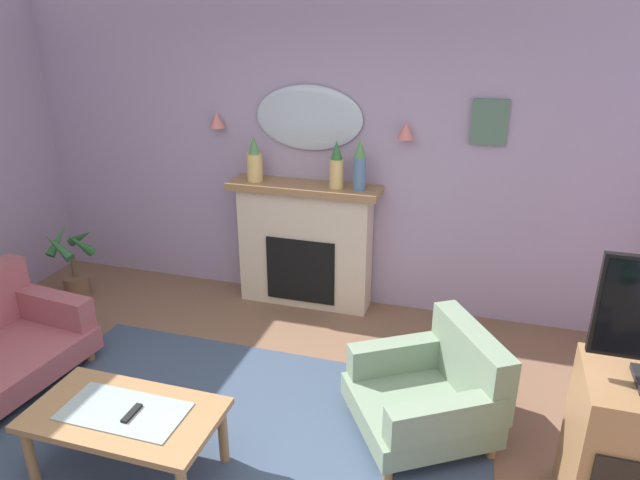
{
  "coord_description": "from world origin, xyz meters",
  "views": [
    {
      "loc": [
        1.37,
        -2.27,
        2.56
      ],
      "look_at": [
        0.3,
        1.27,
        1.08
      ],
      "focal_mm": 31.98,
      "sensor_mm": 36.0,
      "label": 1
    }
  ],
  "objects_px": {
    "fireplace": "(305,246)",
    "mantel_vase_centre": "(337,166)",
    "wall_mirror": "(309,118)",
    "potted_plant_small_fern": "(74,265)",
    "wall_sconce_left": "(217,120)",
    "armchair_beside_couch": "(433,390)",
    "mantel_vase_right": "(360,165)",
    "coffee_table": "(125,420)",
    "wall_sconce_right": "(406,130)",
    "mantel_vase_left": "(254,162)",
    "tv_remote": "(132,414)",
    "framed_picture": "(489,122)"
  },
  "relations": [
    {
      "from": "wall_sconce_left",
      "to": "armchair_beside_couch",
      "type": "xyz_separation_m",
      "value": [
        2.19,
        -1.54,
        -1.35
      ]
    },
    {
      "from": "mantel_vase_centre",
      "to": "mantel_vase_right",
      "type": "height_order",
      "value": "mantel_vase_right"
    },
    {
      "from": "tv_remote",
      "to": "mantel_vase_left",
      "type": "bearing_deg",
      "value": 94.79
    },
    {
      "from": "mantel_vase_centre",
      "to": "fireplace",
      "type": "bearing_deg",
      "value": 174.61
    },
    {
      "from": "mantel_vase_centre",
      "to": "wall_sconce_left",
      "type": "xyz_separation_m",
      "value": [
        -1.15,
        0.12,
        0.31
      ]
    },
    {
      "from": "mantel_vase_right",
      "to": "wall_sconce_right",
      "type": "relative_size",
      "value": 3.14
    },
    {
      "from": "mantel_vase_left",
      "to": "mantel_vase_centre",
      "type": "relative_size",
      "value": 0.99
    },
    {
      "from": "mantel_vase_right",
      "to": "potted_plant_small_fern",
      "type": "xyz_separation_m",
      "value": [
        -2.64,
        -0.5,
        -1.05
      ]
    },
    {
      "from": "coffee_table",
      "to": "mantel_vase_right",
      "type": "bearing_deg",
      "value": 70.6
    },
    {
      "from": "wall_sconce_right",
      "to": "potted_plant_small_fern",
      "type": "bearing_deg",
      "value": -168.24
    },
    {
      "from": "coffee_table",
      "to": "tv_remote",
      "type": "bearing_deg",
      "value": -11.56
    },
    {
      "from": "mantel_vase_centre",
      "to": "armchair_beside_couch",
      "type": "bearing_deg",
      "value": -53.77
    },
    {
      "from": "wall_sconce_left",
      "to": "mantel_vase_left",
      "type": "bearing_deg",
      "value": -16.7
    },
    {
      "from": "mantel_vase_left",
      "to": "wall_sconce_left",
      "type": "distance_m",
      "value": 0.53
    },
    {
      "from": "fireplace",
      "to": "mantel_vase_left",
      "type": "relative_size",
      "value": 3.36
    },
    {
      "from": "fireplace",
      "to": "wall_sconce_right",
      "type": "bearing_deg",
      "value": 6.16
    },
    {
      "from": "tv_remote",
      "to": "potted_plant_small_fern",
      "type": "bearing_deg",
      "value": 135.78
    },
    {
      "from": "wall_sconce_left",
      "to": "potted_plant_small_fern",
      "type": "distance_m",
      "value": 1.96
    },
    {
      "from": "mantel_vase_centre",
      "to": "armchair_beside_couch",
      "type": "height_order",
      "value": "mantel_vase_centre"
    },
    {
      "from": "mantel_vase_right",
      "to": "armchair_beside_couch",
      "type": "distance_m",
      "value": 1.97
    },
    {
      "from": "fireplace",
      "to": "mantel_vase_centre",
      "type": "bearing_deg",
      "value": -5.39
    },
    {
      "from": "mantel_vase_centre",
      "to": "tv_remote",
      "type": "bearing_deg",
      "value": -103.35
    },
    {
      "from": "mantel_vase_right",
      "to": "framed_picture",
      "type": "relative_size",
      "value": 1.22
    },
    {
      "from": "mantel_vase_centre",
      "to": "wall_sconce_right",
      "type": "xyz_separation_m",
      "value": [
        0.55,
        0.12,
        0.31
      ]
    },
    {
      "from": "wall_mirror",
      "to": "tv_remote",
      "type": "xyz_separation_m",
      "value": [
        -0.25,
        -2.51,
        -1.26
      ]
    },
    {
      "from": "wall_sconce_left",
      "to": "potted_plant_small_fern",
      "type": "relative_size",
      "value": 0.19
    },
    {
      "from": "armchair_beside_couch",
      "to": "mantel_vase_right",
      "type": "bearing_deg",
      "value": 120.63
    },
    {
      "from": "mantel_vase_right",
      "to": "tv_remote",
      "type": "xyz_separation_m",
      "value": [
        -0.75,
        -2.34,
        -0.92
      ]
    },
    {
      "from": "mantel_vase_centre",
      "to": "tv_remote",
      "type": "relative_size",
      "value": 2.56
    },
    {
      "from": "wall_sconce_left",
      "to": "framed_picture",
      "type": "xyz_separation_m",
      "value": [
        2.35,
        0.06,
        0.09
      ]
    },
    {
      "from": "potted_plant_small_fern",
      "to": "fireplace",
      "type": "bearing_deg",
      "value": 13.93
    },
    {
      "from": "fireplace",
      "to": "tv_remote",
      "type": "distance_m",
      "value": 2.38
    },
    {
      "from": "mantel_vase_left",
      "to": "potted_plant_small_fern",
      "type": "xyz_separation_m",
      "value": [
        -1.69,
        -0.5,
        -1.01
      ]
    },
    {
      "from": "wall_sconce_left",
      "to": "armchair_beside_couch",
      "type": "height_order",
      "value": "wall_sconce_left"
    },
    {
      "from": "mantel_vase_right",
      "to": "wall_sconce_right",
      "type": "height_order",
      "value": "wall_sconce_right"
    },
    {
      "from": "mantel_vase_right",
      "to": "coffee_table",
      "type": "height_order",
      "value": "mantel_vase_right"
    },
    {
      "from": "mantel_vase_centre",
      "to": "wall_sconce_right",
      "type": "relative_size",
      "value": 2.92
    },
    {
      "from": "framed_picture",
      "to": "armchair_beside_couch",
      "type": "xyz_separation_m",
      "value": [
        -0.16,
        -1.6,
        -1.44
      ]
    },
    {
      "from": "mantel_vase_left",
      "to": "coffee_table",
      "type": "height_order",
      "value": "mantel_vase_left"
    },
    {
      "from": "mantel_vase_left",
      "to": "tv_remote",
      "type": "xyz_separation_m",
      "value": [
        0.2,
        -2.34,
        -0.88
      ]
    },
    {
      "from": "fireplace",
      "to": "tv_remote",
      "type": "bearing_deg",
      "value": -96.14
    },
    {
      "from": "mantel_vase_left",
      "to": "wall_mirror",
      "type": "bearing_deg",
      "value": 20.7
    },
    {
      "from": "mantel_vase_left",
      "to": "armchair_beside_couch",
      "type": "xyz_separation_m",
      "value": [
        1.79,
        -1.42,
        -1.03
      ]
    },
    {
      "from": "mantel_vase_left",
      "to": "tv_remote",
      "type": "relative_size",
      "value": 2.53
    },
    {
      "from": "mantel_vase_right",
      "to": "wall_sconce_left",
      "type": "height_order",
      "value": "wall_sconce_left"
    },
    {
      "from": "fireplace",
      "to": "mantel_vase_left",
      "type": "xyz_separation_m",
      "value": [
        -0.45,
        -0.03,
        0.76
      ]
    },
    {
      "from": "mantel_vase_centre",
      "to": "coffee_table",
      "type": "height_order",
      "value": "mantel_vase_centre"
    },
    {
      "from": "wall_sconce_left",
      "to": "framed_picture",
      "type": "relative_size",
      "value": 0.39
    },
    {
      "from": "wall_mirror",
      "to": "potted_plant_small_fern",
      "type": "distance_m",
      "value": 2.63
    },
    {
      "from": "wall_sconce_right",
      "to": "potted_plant_small_fern",
      "type": "distance_m",
      "value": 3.33
    }
  ]
}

